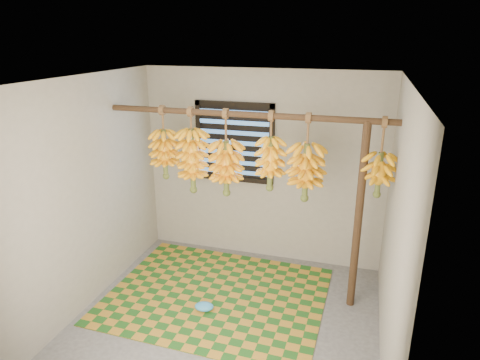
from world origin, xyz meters
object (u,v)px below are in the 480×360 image
(banana_bunch_e, at_px, (306,172))
(woven_mat, at_px, (217,295))
(support_post, at_px, (358,219))
(banana_bunch_f, at_px, (379,175))
(banana_bunch_c, at_px, (226,168))
(plastic_bag, at_px, (204,307))
(banana_bunch_a, at_px, (165,154))
(banana_bunch_b, at_px, (192,161))
(banana_bunch_d, at_px, (270,163))

(banana_bunch_e, bearing_deg, woven_mat, -163.32)
(support_post, xyz_separation_m, woven_mat, (-1.44, -0.27, -0.99))
(support_post, relative_size, banana_bunch_f, 2.55)
(banana_bunch_c, xyz_separation_m, banana_bunch_f, (1.55, 0.00, 0.07))
(banana_bunch_c, relative_size, banana_bunch_f, 1.19)
(plastic_bag, xyz_separation_m, banana_bunch_e, (0.92, 0.57, 1.39))
(support_post, relative_size, banana_bunch_e, 2.22)
(plastic_bag, relative_size, banana_bunch_f, 0.26)
(support_post, xyz_separation_m, banana_bunch_e, (-0.55, 0.00, 0.45))
(banana_bunch_a, relative_size, banana_bunch_f, 1.03)
(banana_bunch_a, bearing_deg, banana_bunch_f, 0.00)
(banana_bunch_c, bearing_deg, woven_mat, -98.87)
(banana_bunch_a, relative_size, banana_bunch_c, 0.87)
(support_post, height_order, banana_bunch_c, banana_bunch_c)
(plastic_bag, xyz_separation_m, banana_bunch_f, (1.62, 0.57, 1.44))
(support_post, bearing_deg, banana_bunch_f, 0.00)
(woven_mat, distance_m, banana_bunch_a, 1.67)
(banana_bunch_a, height_order, banana_bunch_e, same)
(banana_bunch_b, bearing_deg, banana_bunch_d, 0.00)
(banana_bunch_b, relative_size, banana_bunch_f, 1.19)
(woven_mat, relative_size, banana_bunch_f, 2.98)
(woven_mat, xyz_separation_m, banana_bunch_a, (-0.67, 0.27, 1.51))
(banana_bunch_b, height_order, banana_bunch_d, same)
(banana_bunch_a, height_order, banana_bunch_f, same)
(support_post, distance_m, banana_bunch_c, 1.46)
(banana_bunch_b, relative_size, banana_bunch_d, 1.13)
(banana_bunch_c, bearing_deg, support_post, 0.00)
(banana_bunch_b, height_order, banana_bunch_e, same)
(woven_mat, bearing_deg, banana_bunch_c, 81.13)
(support_post, height_order, woven_mat, support_post)
(banana_bunch_c, xyz_separation_m, banana_bunch_d, (0.48, 0.00, 0.09))
(banana_bunch_c, bearing_deg, banana_bunch_a, 180.00)
(woven_mat, bearing_deg, support_post, 10.46)
(woven_mat, xyz_separation_m, banana_bunch_f, (1.59, 0.27, 1.48))
(banana_bunch_f, bearing_deg, plastic_bag, -160.71)
(banana_bunch_a, bearing_deg, banana_bunch_e, 0.00)
(plastic_bag, bearing_deg, banana_bunch_c, 82.73)
(support_post, distance_m, woven_mat, 1.77)
(plastic_bag, height_order, banana_bunch_f, banana_bunch_f)
(banana_bunch_c, relative_size, banana_bunch_d, 1.13)
(support_post, distance_m, plastic_bag, 1.84)
(support_post, relative_size, banana_bunch_b, 2.13)
(plastic_bag, distance_m, banana_bunch_d, 1.66)
(support_post, height_order, banana_bunch_e, banana_bunch_e)
(banana_bunch_a, relative_size, banana_bunch_e, 0.90)
(support_post, height_order, plastic_bag, support_post)
(banana_bunch_a, distance_m, banana_bunch_f, 2.26)
(banana_bunch_c, height_order, banana_bunch_f, same)
(woven_mat, height_order, banana_bunch_f, banana_bunch_f)
(plastic_bag, relative_size, banana_bunch_a, 0.25)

